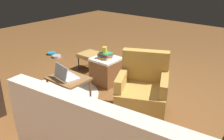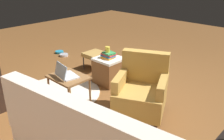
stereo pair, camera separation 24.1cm
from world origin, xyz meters
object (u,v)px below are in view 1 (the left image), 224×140
Objects in this scene: book_stack_hamper at (106,55)px; ottoman at (90,56)px; yellow_mug at (105,50)px; tv_remote at (105,55)px; wicker_hamper at (106,71)px; pet_bowl_teal at (52,53)px; armchair at (143,90)px; laptop at (65,75)px; pet_bowl_steel at (57,56)px; laptop_desk at (68,81)px.

book_stack_hamper is 0.60× the size of ottoman.
book_stack_hamper is 0.11m from yellow_mug.
yellow_mug is 0.19m from tv_remote.
pet_bowl_teal is (2.06, -0.36, -0.22)m from wicker_hamper.
yellow_mug is at bearing 169.41° from pet_bowl_teal.
armchair is 3.20m from pet_bowl_teal.
armchair reaches higher than pet_bowl_teal.
pet_bowl_teal is (1.41, -0.10, -0.29)m from ottoman.
tv_remote is at bearing -48.88° from yellow_mug.
laptop is at bearing 96.22° from book_stack_hamper.
pet_bowl_steel is (1.89, -1.31, -0.50)m from laptop.
pet_bowl_teal is (3.09, -0.78, -0.34)m from armchair.
ottoman is (0.63, -0.28, -0.33)m from yellow_mug.
pet_bowl_teal is at bearing -4.07° from ottoman.
book_stack_hamper is at bearing 170.19° from pet_bowl_steel.
book_stack_hamper reaches higher than ottoman.
wicker_hamper is 2.40× the size of pet_bowl_steel.
laptop_desk is 2.80× the size of pet_bowl_steel.
pet_bowl_teal is at bearing -12.68° from pet_bowl_steel.
wicker_hamper is at bearing 124.14° from tv_remote.
pet_bowl_steel is (2.82, -0.72, -0.34)m from armchair.
tv_remote is at bearing -38.66° from wicker_hamper.
yellow_mug is at bearing 55.09° from book_stack_hamper.
wicker_hamper is 4.80× the size of yellow_mug.
pet_bowl_steel is at bearing -9.81° from book_stack_hamper.
armchair is at bearing 157.95° from ottoman.
wicker_hamper is 0.70m from ottoman.
laptop is at bearing 95.86° from wicker_hamper.
laptop_desk is at bearing 30.96° from armchair.
laptop reaches higher than pet_bowl_steel.
tv_remote is (0.09, -0.08, -0.04)m from book_stack_hamper.
wicker_hamper is at bearing 169.95° from pet_bowl_teal.
book_stack_hamper reaches higher than pet_bowl_steel.
ottoman is 2.00× the size of pet_bowl_teal.
yellow_mug is (0.12, -0.99, 0.11)m from laptop.
laptop is at bearing 83.39° from tv_remote.
armchair reaches higher than laptop.
armchair is at bearing 165.82° from pet_bowl_teal.
laptop_desk is (0.92, 0.55, 0.06)m from armchair.
laptop is 1.81× the size of pet_bowl_teal.
laptop reaches higher than tv_remote.
book_stack_hamper is (1.04, -0.41, 0.17)m from armchair.
pet_bowl_teal is (2.16, -1.37, -0.50)m from laptop.
ottoman is at bearing -24.01° from yellow_mug.
armchair is at bearing -149.04° from laptop_desk.
laptop is 1.01m from yellow_mug.
wicker_hamper is at bearing -21.95° from armchair.
wicker_hamper is 0.40m from yellow_mug.
pet_bowl_steel is 1.00× the size of pet_bowl_teal.
book_stack_hamper is 0.13m from tv_remote.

